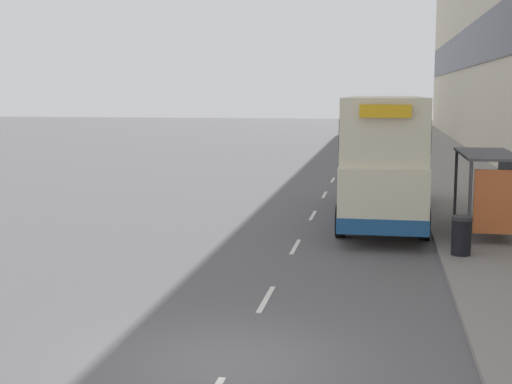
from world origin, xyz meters
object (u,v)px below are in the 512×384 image
at_px(bus_shelter, 494,178).
at_px(double_decker_bus_near, 383,155).
at_px(car_0, 385,131).
at_px(litter_bin, 461,235).
at_px(car_1, 373,152).

height_order(bus_shelter, double_decker_bus_near, double_decker_bus_near).
bearing_deg(bus_shelter, car_0, 93.83).
distance_m(car_0, litter_bin, 48.34).
xyz_separation_m(car_0, litter_bin, (1.81, -48.31, -0.20)).
relative_size(car_0, litter_bin, 3.80).
bearing_deg(bus_shelter, double_decker_bus_near, 139.06).
bearing_deg(car_0, litter_bin, -87.85).
distance_m(bus_shelter, double_decker_bus_near, 4.38).
xyz_separation_m(car_0, car_1, (-0.79, -23.82, -0.03)).
relative_size(bus_shelter, double_decker_bus_near, 0.39).
bearing_deg(car_0, double_decker_bus_near, -90.35).
bearing_deg(double_decker_bus_near, bus_shelter, -40.94).
bearing_deg(double_decker_bus_near, litter_bin, -70.51).
height_order(double_decker_bus_near, litter_bin, double_decker_bus_near).
xyz_separation_m(bus_shelter, car_1, (-3.82, 21.48, -1.04)).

